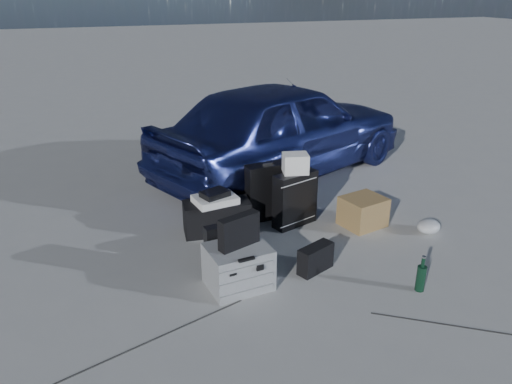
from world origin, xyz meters
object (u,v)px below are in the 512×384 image
at_px(suitcase_right, 295,199).
at_px(green_bottle, 421,274).
at_px(car, 283,128).
at_px(cardboard_box, 363,212).
at_px(pelican_case, 238,267).
at_px(duffel_bag, 217,217).
at_px(briefcase, 229,241).
at_px(suitcase_left, 267,191).

xyz_separation_m(suitcase_right, green_bottle, (0.48, -1.51, -0.14)).
bearing_deg(green_bottle, car, 89.84).
bearing_deg(cardboard_box, pelican_case, -157.82).
distance_m(car, duffel_bag, 1.97).
relative_size(car, green_bottle, 12.07).
height_order(briefcase, green_bottle, briefcase).
bearing_deg(car, duffel_bag, 113.18).
height_order(suitcase_left, suitcase_right, suitcase_left).
height_order(pelican_case, cardboard_box, pelican_case).
height_order(car, suitcase_left, car).
bearing_deg(duffel_bag, suitcase_left, 20.52).
xyz_separation_m(car, briefcase, (-1.36, -1.94, -0.46)).
bearing_deg(cardboard_box, briefcase, -173.46).
relative_size(car, suitcase_right, 6.42).
distance_m(pelican_case, briefcase, 0.48).
height_order(cardboard_box, green_bottle, cardboard_box).
distance_m(duffel_bag, green_bottle, 2.08).
distance_m(car, suitcase_right, 1.61).
height_order(suitcase_left, duffel_bag, suitcase_left).
relative_size(suitcase_right, green_bottle, 1.88).
bearing_deg(suitcase_right, pelican_case, -153.26).
height_order(briefcase, duffel_bag, briefcase).
bearing_deg(cardboard_box, suitcase_left, 149.58).
distance_m(briefcase, cardboard_box, 1.56).
bearing_deg(briefcase, suitcase_left, 40.54).
xyz_separation_m(pelican_case, green_bottle, (1.41, -0.59, -0.03)).
xyz_separation_m(pelican_case, suitcase_left, (0.72, 1.18, 0.13)).
bearing_deg(green_bottle, suitcase_right, 107.58).
xyz_separation_m(suitcase_left, duffel_bag, (-0.62, -0.15, -0.14)).
bearing_deg(car, suitcase_right, 138.56).
xyz_separation_m(car, suitcase_right, (-0.49, -1.50, -0.35)).
xyz_separation_m(cardboard_box, green_bottle, (-0.20, -1.25, -0.00)).
height_order(briefcase, suitcase_left, suitcase_left).
distance_m(suitcase_left, suitcase_right, 0.33).
relative_size(pelican_case, duffel_bag, 0.75).
height_order(suitcase_left, cardboard_box, suitcase_left).
bearing_deg(green_bottle, cardboard_box, 81.07).
xyz_separation_m(car, green_bottle, (-0.01, -3.01, -0.49)).
distance_m(pelican_case, suitcase_left, 1.39).
bearing_deg(cardboard_box, green_bottle, -98.93).
bearing_deg(green_bottle, pelican_case, 157.37).
xyz_separation_m(suitcase_left, cardboard_box, (0.89, -0.52, -0.15)).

